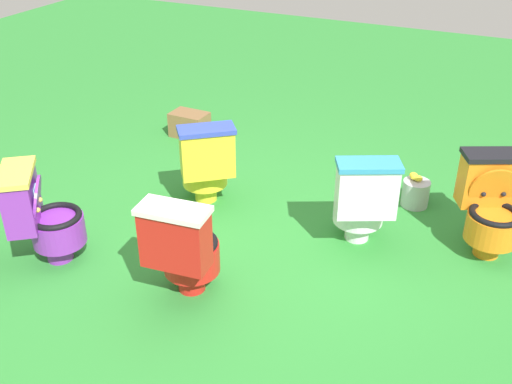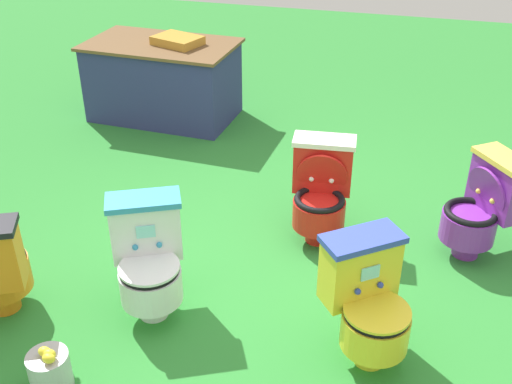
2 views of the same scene
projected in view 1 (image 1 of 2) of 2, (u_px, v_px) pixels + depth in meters
The scene contains 8 objects.
ground at pixel (240, 255), 4.37m from camera, with size 14.00×14.00×0.00m, color #2D8433.
toilet_red at pixel (184, 248), 3.80m from camera, with size 0.45×0.53×0.73m.
toilet_white at pixel (362, 200), 4.32m from camera, with size 0.58×0.62×0.73m.
toilet_purple at pixel (41, 215), 4.14m from camera, with size 0.63×0.62×0.73m.
toilet_orange at pixel (491, 204), 4.26m from camera, with size 0.58×0.62×0.73m.
toilet_yellow at pixel (206, 163), 4.83m from camera, with size 0.62×0.64×0.73m.
small_crate at pixel (190, 125), 6.15m from camera, with size 0.37×0.25×0.25m, color brown.
lemon_bucket at pixel (415, 192), 4.93m from camera, with size 0.22×0.22×0.28m.
Camera 1 is at (-1.63, 3.19, 2.54)m, focal length 42.42 mm.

